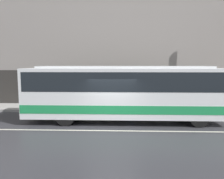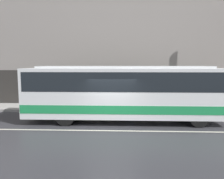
# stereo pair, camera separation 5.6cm
# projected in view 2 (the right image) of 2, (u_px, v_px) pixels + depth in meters

# --- Properties ---
(ground_plane) EXTENTS (60.00, 60.00, 0.00)m
(ground_plane) POSITION_uv_depth(u_px,v_px,m) (111.00, 131.00, 10.71)
(ground_plane) COLOR #333338
(sidewalk) EXTENTS (60.00, 2.49, 0.17)m
(sidewalk) POSITION_uv_depth(u_px,v_px,m) (114.00, 108.00, 15.91)
(sidewalk) COLOR #A09E99
(sidewalk) RESTS_ON ground_plane
(building_facade) EXTENTS (60.00, 0.35, 11.96)m
(building_facade) POSITION_uv_depth(u_px,v_px,m) (115.00, 31.00, 16.65)
(building_facade) COLOR gray
(building_facade) RESTS_ON ground_plane
(lane_stripe) EXTENTS (54.00, 0.14, 0.01)m
(lane_stripe) POSITION_uv_depth(u_px,v_px,m) (111.00, 131.00, 10.71)
(lane_stripe) COLOR beige
(lane_stripe) RESTS_ON ground_plane
(transit_bus) EXTENTS (11.01, 2.53, 3.15)m
(transit_bus) POSITION_uv_depth(u_px,v_px,m) (124.00, 90.00, 12.38)
(transit_bus) COLOR white
(transit_bus) RESTS_ON ground_plane
(pedestrian_waiting) EXTENTS (0.36, 0.36, 1.54)m
(pedestrian_waiting) POSITION_uv_depth(u_px,v_px,m) (129.00, 96.00, 16.41)
(pedestrian_waiting) COLOR navy
(pedestrian_waiting) RESTS_ON sidewalk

